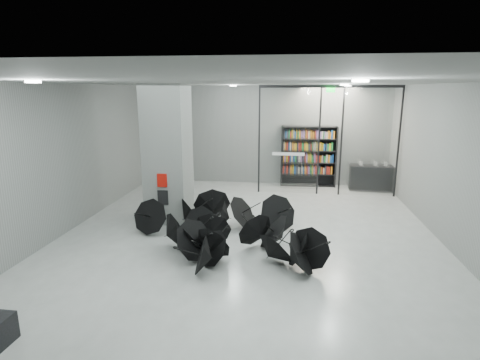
# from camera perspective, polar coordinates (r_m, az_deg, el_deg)

# --- Properties ---
(room) EXTENTS (14.00, 14.02, 4.01)m
(room) POSITION_cam_1_polar(r_m,az_deg,el_deg) (8.88, 0.67, 6.81)
(room) COLOR gray
(room) RESTS_ON ground
(column) EXTENTS (1.20, 1.20, 4.00)m
(column) POSITION_cam_1_polar(r_m,az_deg,el_deg) (11.48, -10.65, 3.82)
(column) COLOR slate
(column) RESTS_ON ground
(fire_cabinet) EXTENTS (0.28, 0.04, 0.38)m
(fire_cabinet) POSITION_cam_1_polar(r_m,az_deg,el_deg) (11.03, -11.49, -0.05)
(fire_cabinet) COLOR #A50A07
(fire_cabinet) RESTS_ON column
(info_panel) EXTENTS (0.30, 0.03, 0.42)m
(info_panel) POSITION_cam_1_polar(r_m,az_deg,el_deg) (11.15, -11.37, -2.55)
(info_panel) COLOR black
(info_panel) RESTS_ON column
(exit_sign) EXTENTS (0.30, 0.06, 0.15)m
(exit_sign) POSITION_cam_1_polar(r_m,az_deg,el_deg) (14.12, 13.31, 12.86)
(exit_sign) COLOR #0CE533
(exit_sign) RESTS_ON room
(glass_partition) EXTENTS (5.06, 0.08, 4.00)m
(glass_partition) POSITION_cam_1_polar(r_m,az_deg,el_deg) (14.42, 12.85, 6.35)
(glass_partition) COLOR silver
(glass_partition) RESTS_ON ground
(bookshelf) EXTENTS (2.22, 0.52, 2.43)m
(bookshelf) POSITION_cam_1_polar(r_m,az_deg,el_deg) (15.75, 10.11, 3.48)
(bookshelf) COLOR black
(bookshelf) RESTS_ON ground
(shop_counter) EXTENTS (1.68, 0.77, 0.99)m
(shop_counter) POSITION_cam_1_polar(r_m,az_deg,el_deg) (15.77, 18.91, 0.31)
(shop_counter) COLOR black
(shop_counter) RESTS_ON ground
(umbrella_cluster) EXTENTS (5.38, 4.37, 1.30)m
(umbrella_cluster) POSITION_cam_1_polar(r_m,az_deg,el_deg) (9.69, -1.82, -8.16)
(umbrella_cluster) COLOR black
(umbrella_cluster) RESTS_ON ground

